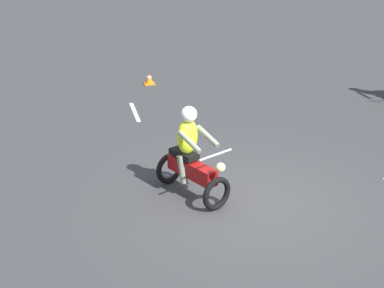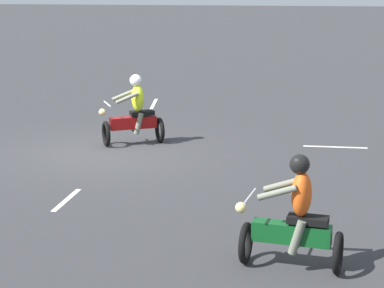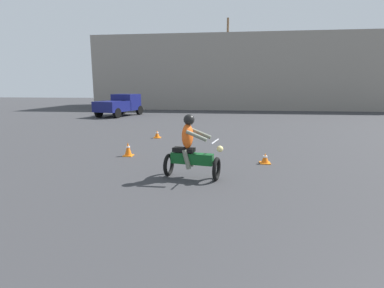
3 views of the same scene
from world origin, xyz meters
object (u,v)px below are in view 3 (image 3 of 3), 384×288
(traffic_cone_mid_center, at_px, (128,149))
(utility_pole_far, at_px, (227,64))
(traffic_cone_far_center, at_px, (265,159))
(motorcycle_rider_background, at_px, (191,151))
(traffic_cone_far_left, at_px, (157,134))
(pickup_truck, at_px, (120,104))

(traffic_cone_mid_center, xyz_separation_m, utility_pole_far, (3.06, 25.42, 4.66))
(traffic_cone_far_center, bearing_deg, traffic_cone_mid_center, 174.10)
(motorcycle_rider_background, distance_m, utility_pole_far, 27.97)
(traffic_cone_far_left, xyz_separation_m, utility_pole_far, (2.95, 21.71, 4.71))
(traffic_cone_far_left, bearing_deg, motorcycle_rider_background, -68.60)
(traffic_cone_far_center, height_order, traffic_cone_far_left, traffic_cone_far_left)
(motorcycle_rider_background, bearing_deg, utility_pole_far, -170.18)
(motorcycle_rider_background, relative_size, pickup_truck, 0.37)
(traffic_cone_mid_center, height_order, traffic_cone_far_center, traffic_cone_mid_center)
(motorcycle_rider_background, height_order, pickup_truck, pickup_truck)
(pickup_truck, xyz_separation_m, utility_pole_far, (8.43, 11.69, 3.96))
(traffic_cone_mid_center, height_order, traffic_cone_far_left, traffic_cone_mid_center)
(traffic_cone_mid_center, bearing_deg, pickup_truck, 111.34)
(traffic_cone_mid_center, xyz_separation_m, traffic_cone_far_left, (0.12, 3.71, -0.06))
(motorcycle_rider_background, bearing_deg, traffic_cone_mid_center, -121.23)
(pickup_truck, bearing_deg, traffic_cone_far_left, -45.64)
(motorcycle_rider_background, xyz_separation_m, traffic_cone_far_left, (-2.33, 5.94, -0.55))
(traffic_cone_far_center, relative_size, traffic_cone_far_left, 0.89)
(pickup_truck, relative_size, utility_pole_far, 0.46)
(pickup_truck, distance_m, traffic_cone_far_center, 17.33)
(motorcycle_rider_background, xyz_separation_m, utility_pole_far, (0.62, 27.65, 4.16))
(motorcycle_rider_background, bearing_deg, traffic_cone_far_center, 141.12)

